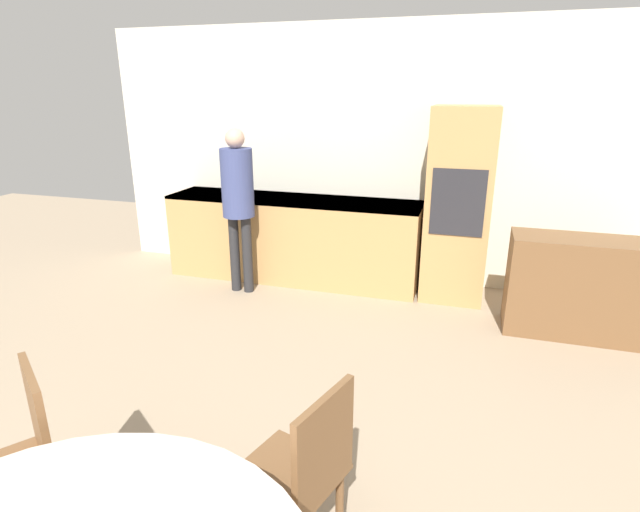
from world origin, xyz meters
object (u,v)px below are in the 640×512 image
object	(u,v)px
sideboard	(584,288)
chair_far_left	(19,460)
oven_unit	(458,206)
chair_far_right	(304,472)
person_standing	(238,193)

from	to	relation	value
sideboard	chair_far_left	world-z (taller)	chair_far_left
sideboard	chair_far_left	bearing A→B (deg)	-131.22
chair_far_left	oven_unit	bearing A→B (deg)	101.71
oven_unit	chair_far_right	bearing A→B (deg)	-97.45
chair_far_right	person_standing	world-z (taller)	person_standing
sideboard	person_standing	world-z (taller)	person_standing
sideboard	person_standing	bearing A→B (deg)	179.21
sideboard	person_standing	distance (m)	3.16
chair_far_left	chair_far_right	xyz separation A→B (m)	(1.15, 0.28, 0.00)
oven_unit	sideboard	bearing A→B (deg)	-27.06
oven_unit	person_standing	distance (m)	2.11
sideboard	person_standing	size ratio (longest dim) A/B	0.74
chair_far_right	chair_far_left	bearing A→B (deg)	-59.31
chair_far_left	sideboard	bearing A→B (deg)	84.39
chair_far_right	person_standing	size ratio (longest dim) A/B	0.55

